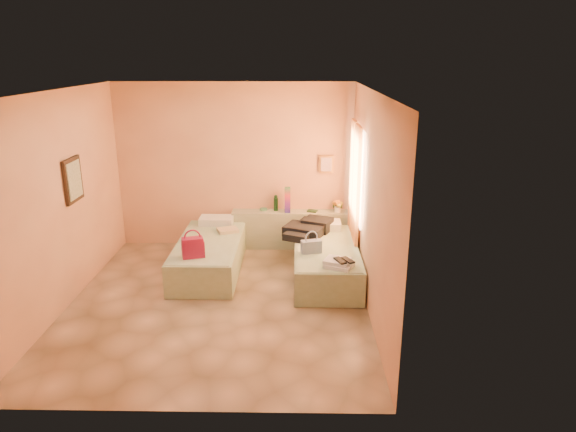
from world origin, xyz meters
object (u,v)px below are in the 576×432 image
blue_handbag (311,247)px  magenta_handbag (193,247)px  bed_right (326,261)px  towel_stack (339,263)px  water_bottle (276,203)px  green_book (312,211)px  headboard_ledge (292,229)px  flower_vase (338,205)px  bed_left (210,256)px

blue_handbag → magenta_handbag: bearing=171.3°
bed_right → towel_stack: towel_stack is taller
water_bottle → towel_stack: (0.93, -2.07, -0.23)m
water_bottle → green_book: size_ratio=1.63×
headboard_ledge → blue_handbag: (0.29, -1.53, 0.27)m
headboard_ledge → magenta_handbag: bearing=-128.6°
towel_stack → water_bottle: bearing=114.2°
water_bottle → blue_handbag: bearing=-70.0°
bed_right → magenta_handbag: (-1.89, -0.46, 0.39)m
water_bottle → flower_vase: 1.05m
water_bottle → blue_handbag: water_bottle is taller
water_bottle → magenta_handbag: 2.07m
water_bottle → magenta_handbag: (-1.09, -1.75, -0.14)m
flower_vase → towel_stack: size_ratio=0.72×
headboard_ledge → water_bottle: water_bottle is taller
headboard_ledge → magenta_handbag: 2.22m
bed_right → water_bottle: 1.61m
headboard_ledge → bed_right: headboard_ledge is taller
headboard_ledge → magenta_handbag: (-1.37, -1.71, 0.32)m
headboard_ledge → blue_handbag: bearing=-79.1°
green_book → bed_left: bearing=-127.1°
blue_handbag → towel_stack: (0.36, -0.51, -0.04)m
headboard_ledge → water_bottle: 0.53m
bed_left → water_bottle: bearing=47.8°
headboard_ledge → blue_handbag: 1.58m
flower_vase → magenta_handbag: (-2.14, -1.68, -0.13)m
bed_left → blue_handbag: size_ratio=6.92×
bed_right → green_book: (-0.18, 1.24, 0.41)m
magenta_handbag → headboard_ledge: bearing=33.9°
bed_right → water_bottle: bearing=121.7°
magenta_handbag → blue_handbag: size_ratio=1.07×
bed_right → green_book: bearing=98.0°
water_bottle → towel_stack: size_ratio=0.75×
headboard_ledge → green_book: bearing=-2.2°
bed_right → green_book: 1.32m
bed_left → headboard_ledge: bearing=39.7°
headboard_ledge → bed_left: size_ratio=1.02×
water_bottle → blue_handbag: size_ratio=0.90×
water_bottle → blue_handbag: (0.57, -1.57, -0.19)m
bed_right → water_bottle: size_ratio=7.66×
bed_right → flower_vase: bearing=78.4°
water_bottle → towel_stack: bearing=-65.8°
green_book → blue_handbag: 1.52m
headboard_ledge → green_book: 0.49m
bed_left → water_bottle: size_ratio=7.66×
flower_vase → towel_stack: flower_vase is taller
bed_left → towel_stack: towel_stack is taller
flower_vase → water_bottle: bearing=176.0°
flower_vase → headboard_ledge: bearing=177.5°
bed_left → green_book: 1.96m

